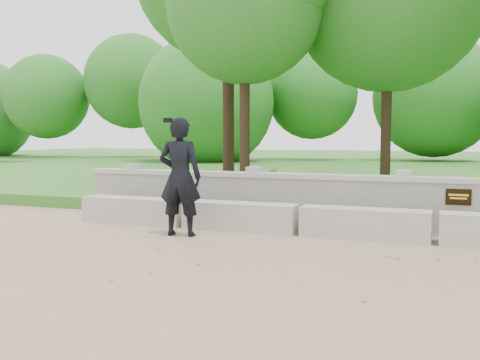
% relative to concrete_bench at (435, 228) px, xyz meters
% --- Properties ---
extents(ground, '(80.00, 80.00, 0.00)m').
position_rel_concrete_bench_xyz_m(ground, '(-0.00, -1.90, -0.22)').
color(ground, '#997D5D').
rests_on(ground, ground).
extents(lawn, '(40.00, 22.00, 0.25)m').
position_rel_concrete_bench_xyz_m(lawn, '(-0.00, 12.10, -0.10)').
color(lawn, '#2A5A20').
rests_on(lawn, ground).
extents(concrete_bench, '(11.90, 0.45, 0.45)m').
position_rel_concrete_bench_xyz_m(concrete_bench, '(0.00, 0.00, 0.00)').
color(concrete_bench, '#ADABA4').
rests_on(concrete_bench, ground).
extents(parapet_wall, '(12.50, 0.35, 0.90)m').
position_rel_concrete_bench_xyz_m(parapet_wall, '(0.00, 0.70, 0.24)').
color(parapet_wall, '#A3A09A').
rests_on(parapet_wall, ground).
extents(man_main, '(0.72, 0.65, 1.82)m').
position_rel_concrete_bench_xyz_m(man_main, '(-3.67, -0.79, 0.68)').
color(man_main, black).
rests_on(man_main, ground).
extents(shrub_a, '(0.39, 0.38, 0.62)m').
position_rel_concrete_bench_xyz_m(shrub_a, '(-4.81, 1.40, 0.34)').
color(shrub_a, '#417D2A').
rests_on(shrub_a, lawn).
extents(shrub_b, '(0.37, 0.35, 0.52)m').
position_rel_concrete_bench_xyz_m(shrub_b, '(-0.85, 2.30, 0.28)').
color(shrub_b, '#417D2A').
rests_on(shrub_b, lawn).
extents(shrub_d, '(0.47, 0.49, 0.66)m').
position_rel_concrete_bench_xyz_m(shrub_d, '(-3.29, 2.73, 0.35)').
color(shrub_d, '#417D2A').
rests_on(shrub_d, lawn).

